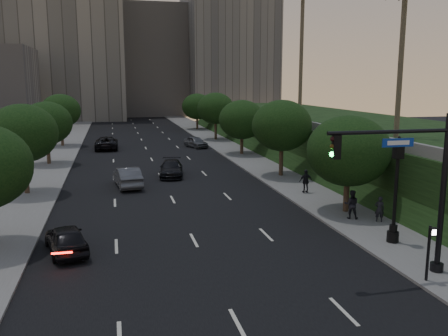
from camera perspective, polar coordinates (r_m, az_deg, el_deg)
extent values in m
plane|color=black|center=(20.75, -1.25, -13.15)|extent=(160.00, 160.00, 0.00)
cube|color=black|center=(49.47, -8.51, 0.65)|extent=(16.00, 140.00, 0.02)
cube|color=slate|center=(51.30, 2.97, 1.17)|extent=(4.50, 140.00, 0.15)
cube|color=slate|center=(49.71, -20.36, 0.23)|extent=(4.50, 140.00, 0.15)
cube|color=black|center=(53.71, 15.75, 3.29)|extent=(18.00, 90.00, 4.00)
cube|color=slate|center=(49.92, 7.27, 5.79)|extent=(0.35, 90.00, 0.70)
cube|color=gray|center=(111.34, -18.98, 13.83)|extent=(26.00, 20.00, 32.00)
cube|color=#A09A93|center=(121.12, -8.75, 12.51)|extent=(22.00, 18.00, 26.00)
cube|color=slate|center=(118.37, 0.46, 15.11)|extent=(20.00, 22.00, 36.00)
cylinder|color=#38281C|center=(30.95, 14.52, -2.74)|extent=(0.36, 0.36, 2.86)
ellipsoid|color=black|center=(30.48, 14.74, 2.02)|extent=(5.20, 5.20, 4.42)
cylinder|color=#38281C|center=(41.69, 6.89, 1.10)|extent=(0.36, 0.36, 3.21)
ellipsoid|color=black|center=(41.33, 6.98, 5.10)|extent=(5.20, 5.20, 4.42)
cylinder|color=#38281C|center=(53.98, 2.15, 3.09)|extent=(0.36, 0.36, 2.86)
ellipsoid|color=black|center=(53.71, 2.17, 5.84)|extent=(5.20, 5.20, 4.42)
cylinder|color=#38281C|center=(67.47, -1.01, 4.71)|extent=(0.36, 0.36, 3.21)
ellipsoid|color=black|center=(67.25, -1.02, 7.19)|extent=(5.20, 5.20, 4.42)
cylinder|color=#38281C|center=(82.15, -3.24, 5.60)|extent=(0.36, 0.36, 2.86)
ellipsoid|color=black|center=(81.97, -3.26, 7.41)|extent=(5.20, 5.20, 4.42)
cylinder|color=#38281C|center=(37.76, -22.74, -0.58)|extent=(0.36, 0.36, 3.26)
ellipsoid|color=black|center=(37.35, -23.05, 3.88)|extent=(5.00, 5.00, 4.25)
cylinder|color=#38281C|center=(50.48, -20.38, 2.01)|extent=(0.36, 0.36, 2.99)
ellipsoid|color=black|center=(50.19, -20.58, 5.09)|extent=(5.00, 5.00, 4.25)
cylinder|color=#38281C|center=(64.28, -18.91, 3.89)|extent=(0.36, 0.36, 3.26)
ellipsoid|color=black|center=(64.04, -19.06, 6.52)|extent=(5.00, 5.00, 4.25)
cylinder|color=#4C4233|center=(39.06, 20.53, 12.27)|extent=(0.40, 0.40, 12.00)
cylinder|color=#4C4233|center=(52.63, 9.28, 13.49)|extent=(0.40, 0.40, 14.50)
cylinder|color=black|center=(22.11, 24.82, -3.09)|extent=(0.24, 0.24, 7.00)
cylinder|color=black|center=(23.04, 24.19, -10.98)|extent=(0.56, 0.56, 0.50)
cylinder|color=black|center=(20.11, 19.33, 4.13)|extent=(5.40, 0.16, 0.16)
cube|color=black|center=(19.04, 13.37, 2.45)|extent=(0.32, 0.22, 0.95)
sphere|color=black|center=(18.92, 12.93, 3.43)|extent=(0.20, 0.20, 0.20)
sphere|color=#3F2B0A|center=(18.96, 12.89, 2.53)|extent=(0.20, 0.20, 0.20)
sphere|color=#19F24C|center=(19.00, 12.85, 1.63)|extent=(0.20, 0.20, 0.20)
cube|color=#0D36A9|center=(20.38, 20.20, 2.88)|extent=(1.40, 0.05, 0.35)
cylinder|color=black|center=(26.09, 19.62, -7.94)|extent=(0.60, 0.60, 0.70)
cylinder|color=black|center=(25.95, 19.69, -6.89)|extent=(0.40, 0.40, 0.40)
cylinder|color=black|center=(25.46, 19.96, -2.69)|extent=(0.18, 0.18, 3.60)
cube|color=black|center=(25.09, 20.25, 1.87)|extent=(0.42, 0.42, 0.70)
cone|color=black|center=(25.03, 20.32, 3.01)|extent=(0.64, 0.64, 0.35)
sphere|color=black|center=(25.01, 20.35, 3.46)|extent=(0.14, 0.14, 0.14)
cylinder|color=black|center=(21.51, 23.34, -9.59)|extent=(0.12, 0.12, 2.50)
cube|color=black|center=(21.05, 23.83, -7.05)|extent=(0.30, 0.14, 0.35)
cube|color=white|center=(20.99, 23.97, -7.11)|extent=(0.18, 0.02, 0.22)
imported|color=black|center=(24.62, -18.45, -8.08)|extent=(2.64, 4.46, 1.42)
imported|color=#4E5055|center=(38.34, -11.52, -1.07)|extent=(2.27, 5.05, 1.61)
imported|color=black|center=(60.21, -13.96, 2.95)|extent=(2.78, 5.83, 1.61)
imported|color=black|center=(42.01, -6.36, -0.07)|extent=(2.65, 5.08, 1.41)
imported|color=#525559|center=(60.14, -3.43, 3.14)|extent=(2.93, 4.48, 1.42)
imported|color=black|center=(29.32, 18.20, -4.71)|extent=(0.65, 0.56, 1.52)
imported|color=black|center=(29.47, 15.09, -4.24)|extent=(1.06, 0.97, 1.75)
imported|color=black|center=(35.53, 9.83, -1.56)|extent=(1.03, 0.44, 1.74)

